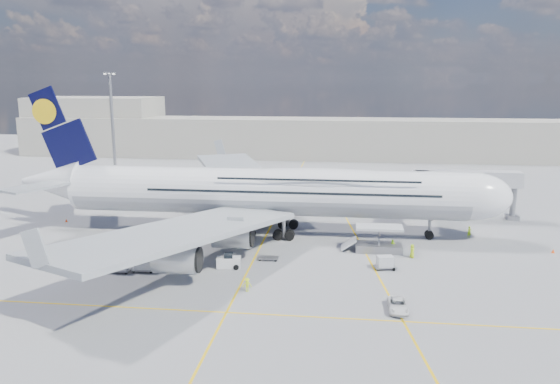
# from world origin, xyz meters

# --- Properties ---
(ground) EXTENTS (300.00, 300.00, 0.00)m
(ground) POSITION_xyz_m (0.00, 0.00, 0.00)
(ground) COLOR gray
(ground) RESTS_ON ground
(taxi_line_main) EXTENTS (0.25, 220.00, 0.01)m
(taxi_line_main) POSITION_xyz_m (0.00, 0.00, 0.01)
(taxi_line_main) COLOR yellow
(taxi_line_main) RESTS_ON ground
(taxi_line_cross) EXTENTS (120.00, 0.25, 0.01)m
(taxi_line_cross) POSITION_xyz_m (0.00, -20.00, 0.01)
(taxi_line_cross) COLOR yellow
(taxi_line_cross) RESTS_ON ground
(taxi_line_diag) EXTENTS (14.16, 99.06, 0.01)m
(taxi_line_diag) POSITION_xyz_m (14.00, 10.00, 0.01)
(taxi_line_diag) COLOR yellow
(taxi_line_diag) RESTS_ON ground
(airliner) EXTENTS (77.26, 79.15, 23.71)m
(airliner) POSITION_xyz_m (0.26, 10.00, 6.87)
(airliner) COLOR white
(airliner) RESTS_ON ground
(jet_bridge) EXTENTS (18.80, 12.10, 8.50)m
(jet_bridge) POSITION_xyz_m (29.81, 20.94, 6.85)
(jet_bridge) COLOR #B7B7BC
(jet_bridge) RESTS_ON ground
(cargo_loader) EXTENTS (8.53, 3.20, 3.67)m
(cargo_loader) POSITION_xyz_m (16.82, 2.89, 1.25)
(cargo_loader) COLOR silver
(cargo_loader) RESTS_ON ground
(light_mast) EXTENTS (3.00, 0.70, 25.50)m
(light_mast) POSITION_xyz_m (-40.00, 45.00, 13.21)
(light_mast) COLOR gray
(light_mast) RESTS_ON ground
(terminal) EXTENTS (180.00, 16.00, 12.00)m
(terminal) POSITION_xyz_m (0.00, 95.00, 6.00)
(terminal) COLOR #B2AD9E
(terminal) RESTS_ON ground
(hangar) EXTENTS (40.00, 22.00, 18.00)m
(hangar) POSITION_xyz_m (-70.00, 100.00, 9.00)
(hangar) COLOR #B2AD9E
(hangar) RESTS_ON ground
(tree_line) EXTENTS (160.00, 6.00, 8.00)m
(tree_line) POSITION_xyz_m (40.00, 140.00, 4.00)
(tree_line) COLOR #193814
(tree_line) RESTS_ON ground
(dolly_row_a) EXTENTS (3.25, 2.17, 0.44)m
(dolly_row_a) POSITION_xyz_m (-17.26, -7.75, 0.34)
(dolly_row_a) COLOR gray
(dolly_row_a) RESTS_ON ground
(dolly_row_b) EXTENTS (2.96, 1.74, 1.81)m
(dolly_row_b) POSITION_xyz_m (-13.09, -9.07, 0.97)
(dolly_row_b) COLOR gray
(dolly_row_b) RESTS_ON ground
(dolly_row_c) EXTENTS (2.84, 1.56, 1.78)m
(dolly_row_c) POSITION_xyz_m (-16.07, -9.72, 0.96)
(dolly_row_c) COLOR gray
(dolly_row_c) RESTS_ON ground
(dolly_back) EXTENTS (3.41, 2.88, 0.44)m
(dolly_back) POSITION_xyz_m (-14.70, 1.19, 0.34)
(dolly_back) COLOR gray
(dolly_back) RESTS_ON ground
(dolly_nose_far) EXTENTS (3.00, 2.05, 1.74)m
(dolly_nose_far) POSITION_xyz_m (17.40, -4.53, 0.93)
(dolly_nose_far) COLOR gray
(dolly_nose_far) RESTS_ON ground
(dolly_nose_near) EXTENTS (2.71, 1.45, 0.40)m
(dolly_nose_near) POSITION_xyz_m (1.97, -2.75, 0.31)
(dolly_nose_near) COLOR gray
(dolly_nose_near) RESTS_ON ground
(baggage_tug) EXTENTS (3.23, 1.85, 1.91)m
(baggage_tug) POSITION_xyz_m (-2.65, -6.56, 0.84)
(baggage_tug) COLOR silver
(baggage_tug) RESTS_ON ground
(catering_truck_inner) EXTENTS (8.00, 5.09, 4.43)m
(catering_truck_inner) POSITION_xyz_m (-11.59, 21.40, 2.09)
(catering_truck_inner) COLOR gray
(catering_truck_inner) RESTS_ON ground
(catering_truck_outer) EXTENTS (7.41, 3.10, 4.35)m
(catering_truck_outer) POSITION_xyz_m (-21.07, 35.64, 2.02)
(catering_truck_outer) COLOR gray
(catering_truck_outer) RESTS_ON ground
(service_van) EXTENTS (2.04, 4.38, 1.21)m
(service_van) POSITION_xyz_m (17.88, -17.43, 0.61)
(service_van) COLOR white
(service_van) RESTS_ON ground
(crew_nose) EXTENTS (0.78, 0.65, 1.83)m
(crew_nose) POSITION_xyz_m (31.22, 11.29, 0.92)
(crew_nose) COLOR #AFE518
(crew_nose) RESTS_ON ground
(crew_loader) EXTENTS (1.04, 1.05, 1.71)m
(crew_loader) POSITION_xyz_m (18.95, 3.04, 0.86)
(crew_loader) COLOR #A9EE19
(crew_loader) RESTS_ON ground
(crew_wing) EXTENTS (0.63, 1.03, 1.64)m
(crew_wing) POSITION_xyz_m (-16.59, 1.46, 0.82)
(crew_wing) COLOR #EEFF1A
(crew_wing) RESTS_ON ground
(crew_van) EXTENTS (0.83, 1.06, 1.90)m
(crew_van) POSITION_xyz_m (21.36, 0.54, 0.95)
(crew_van) COLOR #CEF619
(crew_van) RESTS_ON ground
(crew_tug) EXTENTS (1.14, 0.75, 1.66)m
(crew_tug) POSITION_xyz_m (1.15, -14.10, 0.83)
(crew_tug) COLOR #D9F81A
(crew_tug) RESTS_ON ground
(cone_nose) EXTENTS (0.46, 0.46, 0.59)m
(cone_nose) POSITION_xyz_m (41.35, 5.04, 0.28)
(cone_nose) COLOR #FF4B0D
(cone_nose) RESTS_ON ground
(cone_wing_left_inner) EXTENTS (0.41, 0.41, 0.52)m
(cone_wing_left_inner) POSITION_xyz_m (-4.66, 20.93, 0.25)
(cone_wing_left_inner) COLOR #FF4B0D
(cone_wing_left_inner) RESTS_ON ground
(cone_wing_left_outer) EXTENTS (0.41, 0.41, 0.52)m
(cone_wing_left_outer) POSITION_xyz_m (-13.35, 32.68, 0.25)
(cone_wing_left_outer) COLOR #FF4B0D
(cone_wing_left_outer) RESTS_ON ground
(cone_wing_right_inner) EXTENTS (0.38, 0.38, 0.48)m
(cone_wing_right_inner) POSITION_xyz_m (-14.81, 0.11, 0.23)
(cone_wing_right_inner) COLOR #FF4B0D
(cone_wing_right_inner) RESTS_ON ground
(cone_wing_right_outer) EXTENTS (0.50, 0.50, 0.64)m
(cone_wing_right_outer) POSITION_xyz_m (-10.23, -7.06, 0.31)
(cone_wing_right_outer) COLOR #FF4B0D
(cone_wing_right_outer) RESTS_ON ground
(cone_tail) EXTENTS (0.43, 0.43, 0.55)m
(cone_tail) POSITION_xyz_m (-35.11, 12.86, 0.26)
(cone_tail) COLOR #FF4B0D
(cone_tail) RESTS_ON ground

